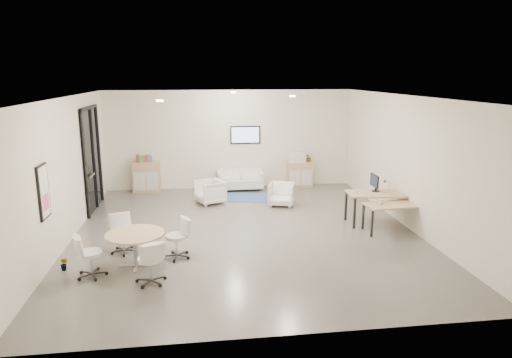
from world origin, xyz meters
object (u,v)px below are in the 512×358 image
Objects in this scene: armchair_left at (210,191)px; desk_front at (393,207)px; armchair_right at (281,193)px; desk_rear at (378,196)px; sideboard_left at (146,177)px; loveseat at (240,180)px; round_table at (135,237)px; sideboard_right at (300,174)px.

desk_front is (4.23, -3.05, 0.24)m from armchair_left.
armchair_left reaches higher than desk_front.
armchair_right is 2.84m from desk_rear.
sideboard_left reaches higher than desk_front.
armchair_right is (0.99, -2.01, 0.06)m from loveseat.
desk_front reaches higher than loveseat.
armchair_left is 1.05× the size of armchair_right.
armchair_right reaches higher than desk_front.
desk_front is (3.19, -4.57, 0.32)m from loveseat.
desk_rear is at bearing -33.42° from sideboard_left.
round_table is (-3.62, -3.83, 0.24)m from armchair_right.
sideboard_right is 1.17× the size of armchair_right.
round_table is (-5.82, -1.27, -0.01)m from desk_front.
sideboard_left reaches higher than armchair_left.
armchair_right is at bearing -115.52° from sideboard_right.
sideboard_right is 3.48m from armchair_left.
round_table is at bearing -116.10° from armchair_right.
desk_front is (2.20, -2.56, 0.26)m from armchair_right.
loveseat is 1.07× the size of desk_front.
loveseat is 1.84m from armchair_left.
sideboard_left is 7.30m from desk_rear.
loveseat is 1.30× the size of round_table.
loveseat is 2.05× the size of armchair_right.
sideboard_left is 7.78m from desk_front.
sideboard_left is 0.85× the size of round_table.
desk_rear reaches higher than desk_front.
loveseat is 1.96× the size of armchair_left.
armchair_left is 4.77m from desk_rear.
armchair_left is at bearing -124.72° from loveseat.
desk_front is 5.96m from round_table.
sideboard_left is 3.01m from loveseat.
desk_front is at bearing -75.88° from desk_rear.
armchair_right is (3.99, -2.13, -0.12)m from sideboard_left.
armchair_left is (-1.03, -1.52, 0.08)m from loveseat.
round_table is (0.37, -5.96, 0.12)m from sideboard_left.
desk_rear reaches higher than round_table.
loveseat is at bearing 133.78° from desk_rear.
armchair_left is 0.48× the size of desk_rear.
armchair_right reaches higher than loveseat.
sideboard_right is at bearing 0.21° from sideboard_left.
sideboard_right is 4.86m from desk_front.
loveseat is 0.93× the size of desk_rear.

